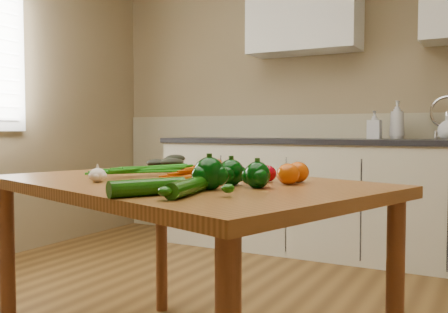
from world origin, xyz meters
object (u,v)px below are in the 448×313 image
object	(u,v)px
table	(181,203)
pepper_a	(231,172)
leafy_greens	(169,160)
pepper_b	(257,175)
soap_bottle_c	(448,126)
tomato_c	(288,174)
zucchini_b	(147,187)
soap_bottle_a	(397,120)
zucchini_a	(188,187)
soap_bottle_b	(374,125)
tomato_b	(298,172)
tomato_a	(267,174)
garlic_bulb	(98,175)
carrot_bunch	(178,170)
pepper_c	(209,174)

from	to	relation	value
table	pepper_a	xyz separation A→B (m)	(0.25, -0.06, 0.13)
leafy_greens	pepper_b	size ratio (longest dim) A/B	2.42
soap_bottle_c	tomato_c	world-z (taller)	soap_bottle_c
table	zucchini_b	world-z (taller)	zucchini_b
soap_bottle_a	pepper_a	world-z (taller)	soap_bottle_a
tomato_c	zucchini_a	bearing A→B (deg)	-110.92
soap_bottle_a	zucchini_a	world-z (taller)	soap_bottle_a
soap_bottle_b	leafy_greens	size ratio (longest dim) A/B	1.03
tomato_c	leafy_greens	bearing A→B (deg)	157.51
tomato_b	pepper_a	bearing A→B (deg)	-130.21
pepper_b	tomato_b	size ratio (longest dim) A/B	1.05
tomato_a	zucchini_a	xyz separation A→B (m)	(-0.06, -0.45, -0.01)
garlic_bulb	tomato_b	xyz separation A→B (m)	(0.64, 0.34, 0.01)
garlic_bulb	tomato_c	distance (m)	0.69
garlic_bulb	zucchini_a	size ratio (longest dim) A/B	0.25
pepper_a	soap_bottle_a	bearing A→B (deg)	86.35
soap_bottle_a	garlic_bulb	xyz separation A→B (m)	(-0.63, -2.55, -0.24)
carrot_bunch	pepper_a	bearing A→B (deg)	-0.10
soap_bottle_a	soap_bottle_c	xyz separation A→B (m)	(0.36, -0.06, -0.05)
pepper_b	soap_bottle_b	bearing A→B (deg)	92.75
soap_bottle_a	pepper_b	size ratio (longest dim) A/B	3.37
soap_bottle_a	soap_bottle_b	world-z (taller)	soap_bottle_a
carrot_bunch	pepper_a	world-z (taller)	pepper_a
pepper_a	pepper_c	distance (m)	0.14
soap_bottle_c	pepper_b	distance (m)	2.42
pepper_b	zucchini_a	world-z (taller)	pepper_b
soap_bottle_c	tomato_a	world-z (taller)	soap_bottle_c
pepper_b	leafy_greens	bearing A→B (deg)	146.15
table	soap_bottle_a	distance (m)	2.41
pepper_c	tomato_b	xyz separation A→B (m)	(0.17, 0.34, -0.01)
tomato_b	soap_bottle_a	bearing A→B (deg)	90.40
soap_bottle_a	tomato_a	bearing A→B (deg)	94.89
soap_bottle_a	pepper_a	size ratio (longest dim) A/B	3.26
zucchini_a	table	bearing A→B (deg)	125.84
table	carrot_bunch	world-z (taller)	carrot_bunch
table	pepper_b	world-z (taller)	pepper_b
soap_bottle_b	soap_bottle_c	size ratio (longest dim) A/B	1.14
tomato_a	tomato_b	world-z (taller)	tomato_b
table	leafy_greens	size ratio (longest dim) A/B	8.03
pepper_a	zucchini_b	world-z (taller)	pepper_a
tomato_c	zucchini_a	world-z (taller)	tomato_c
soap_bottle_a	tomato_c	distance (m)	2.31
table	tomato_b	size ratio (longest dim) A/B	20.41
garlic_bulb	leafy_greens	bearing A→B (deg)	96.76
carrot_bunch	leafy_greens	xyz separation A→B (m)	(-0.26, 0.32, 0.02)
garlic_bulb	pepper_c	bearing A→B (deg)	-0.12
leafy_greens	tomato_c	world-z (taller)	leafy_greens
soap_bottle_b	garlic_bulb	size ratio (longest dim) A/B	3.50
soap_bottle_b	leafy_greens	distance (m)	2.03
soap_bottle_b	pepper_c	bearing A→B (deg)	-89.35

